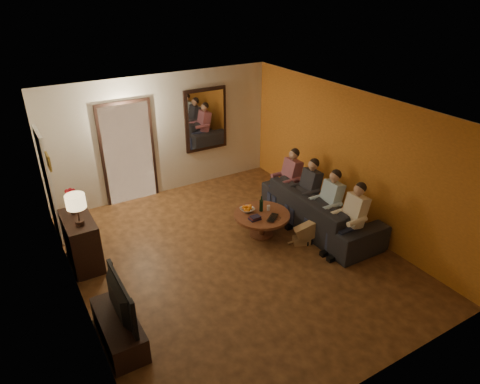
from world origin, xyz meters
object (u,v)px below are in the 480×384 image
dresser (82,241)px  sofa (320,209)px  coffee_table (262,224)px  tv_stand (119,329)px  person_b (328,207)px  person_a (351,221)px  person_d (288,182)px  bowl (247,210)px  laptop (275,218)px  tv (114,301)px  person_c (307,194)px  wine_bottle (261,204)px  table_lamp (77,210)px  dog (308,230)px

dresser → sofa: dresser is taller
sofa → coffee_table: size_ratio=2.50×
tv_stand → person_b: (4.08, 0.60, 0.41)m
person_a → person_d: (0.00, 1.80, 0.00)m
sofa → bowl: (-1.31, 0.53, 0.10)m
person_d → laptop: 1.28m
tv → person_c: (4.08, 1.20, -0.08)m
person_c → bowl: size_ratio=4.63×
coffee_table → laptop: size_ratio=3.14×
tv_stand → person_b: size_ratio=0.96×
person_b → wine_bottle: 1.21m
wine_bottle → laptop: bearing=-82.5°
tv → person_d: (4.08, 1.80, -0.08)m
dresser → wine_bottle: (3.09, -0.69, 0.17)m
tv → sofa: 4.28m
person_c → wine_bottle: size_ratio=3.87×
person_a → person_c: same height
tv_stand → tv: bearing=0.0°
table_lamp → person_b: bearing=-16.1°
dog → laptop: size_ratio=1.70×
wine_bottle → sofa: bearing=-20.7°
table_lamp → bowl: table_lamp is taller
dresser → table_lamp: table_lamp is taller
sofa → person_b: bearing=162.4°
tv_stand → person_a: bearing=0.0°
tv_stand → laptop: (3.14, 0.93, 0.27)m
dresser → table_lamp: (0.00, -0.22, 0.70)m
sofa → wine_bottle: wine_bottle is taller
bowl → dresser: bearing=168.7°
dog → wine_bottle: wine_bottle is taller
tv_stand → person_b: bearing=8.4°
coffee_table → person_d: bearing=29.8°
person_b → dog: bearing=-173.7°
bowl → laptop: 0.57m
person_a → wine_bottle: person_a is taller
person_b → bowl: person_b is taller
sofa → person_d: size_ratio=2.15×
person_b → person_c: size_ratio=1.00×
person_d → wine_bottle: person_d is taller
sofa → bowl: size_ratio=9.97×
tv_stand → tv: (0.00, 0.00, 0.48)m
wine_bottle → laptop: wine_bottle is taller
sofa → tv_stand: bearing=103.0°
person_a → laptop: 1.32m
dresser → bowl: dresser is taller
sofa → person_a: 0.93m
tv_stand → laptop: 3.29m
tv → person_d: size_ratio=0.85×
sofa → wine_bottle: bearing=70.1°
dog → laptop: dog is taller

